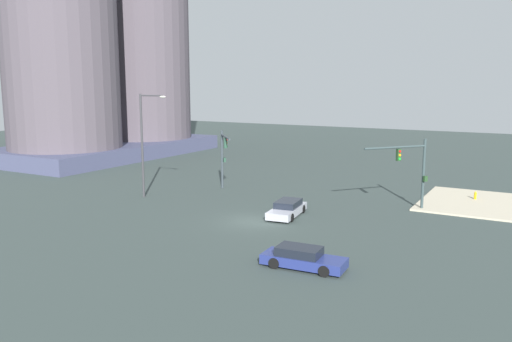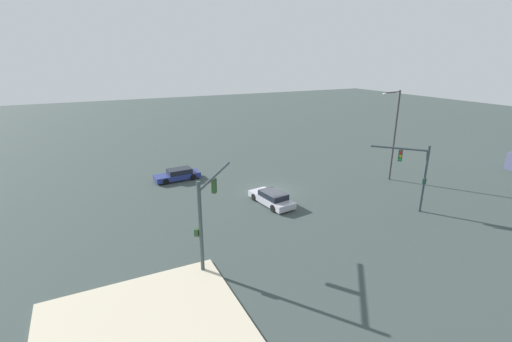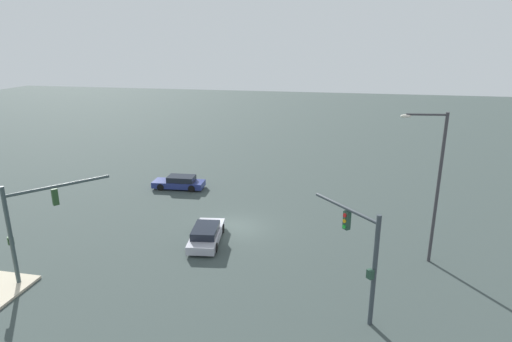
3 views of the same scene
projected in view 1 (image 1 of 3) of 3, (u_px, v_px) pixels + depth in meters
ground_plane at (253, 221)px, 39.25m from camera, size 173.36×173.36×0.00m
sidewalk_corner at (482, 203)px, 44.84m from camera, size 10.96×9.80×0.15m
traffic_signal_near_corner at (224, 152)px, 50.49m from camera, size 3.75×3.18×5.75m
traffic_signal_opposite_side at (412, 164)px, 41.81m from camera, size 4.59×4.09×5.89m
streetlamp_curved_arm at (144, 139)px, 46.68m from camera, size 0.59×2.70×9.40m
sedan_car_approaching at (287, 209)px, 40.78m from camera, size 5.00×2.43×1.21m
sedan_car_waiting_far at (302, 258)px, 29.22m from camera, size 2.05×4.83×1.21m
fire_hydrant_on_curb at (475, 195)px, 46.06m from camera, size 0.33×0.22×0.71m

